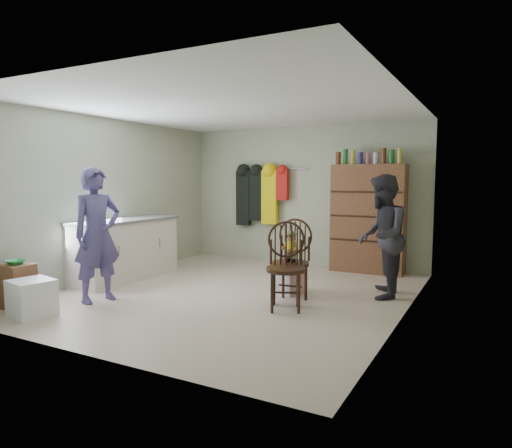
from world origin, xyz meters
The scene contains 13 objects.
ground_plane centered at (0.00, 0.00, 0.00)m, with size 5.00×5.00×0.00m, color beige.
room_walls centered at (0.00, 0.53, 1.58)m, with size 5.00×5.00×5.00m.
counter centered at (-1.95, 0.00, 0.47)m, with size 0.64×1.86×0.94m.
stool centered at (-1.98, -1.81, 0.27)m, with size 0.37×0.32×0.53m, color brown.
bowl centered at (-1.98, -1.81, 0.56)m, with size 0.22×0.22×0.05m, color green.
plastic_tub centered at (-1.50, -1.96, 0.21)m, with size 0.44×0.42×0.42m, color white.
chair_front centered at (0.86, 0.02, 0.60)m, with size 0.50×0.50×1.06m.
chair_far centered at (0.93, -0.31, 0.56)m, with size 0.61×0.61×1.05m.
striped_bag centered at (0.64, 0.39, 0.21)m, with size 0.40×0.31×0.42m, color #E57A72.
person_left centered at (-1.32, -1.13, 0.86)m, with size 0.62×0.41×1.71m, color #4B4279.
person_right centered at (1.82, 0.76, 0.81)m, with size 0.79×0.62×1.63m, color #2D2B33.
dresser centered at (1.25, 2.30, 0.92)m, with size 1.20×0.39×2.05m.
coat_rack centered at (-0.83, 2.38, 1.25)m, with size 1.42×0.12×1.09m.
Camera 1 is at (3.14, -5.25, 1.57)m, focal length 32.00 mm.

